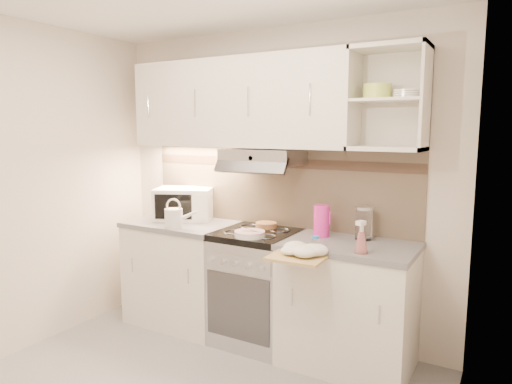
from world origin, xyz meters
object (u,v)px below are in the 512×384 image
watering_can (175,217)px  pink_pitcher (322,221)px  spray_bottle (361,240)px  cutting_board (298,257)px  glass_jar (364,223)px  electric_range (257,286)px  plate_stack (250,234)px  microwave (184,203)px

watering_can → pink_pitcher: bearing=-2.5°
spray_bottle → cutting_board: (-0.36, -0.18, -0.12)m
watering_can → glass_jar: bearing=-3.0°
watering_can → cutting_board: bearing=-26.2°
electric_range → spray_bottle: spray_bottle is taller
pink_pitcher → spray_bottle: size_ratio=1.03×
watering_can → plate_stack: watering_can is taller
microwave → glass_jar: size_ratio=2.46×
plate_stack → spray_bottle: size_ratio=1.00×
electric_range → watering_can: (-0.64, -0.22, 0.54)m
electric_range → microwave: bearing=171.9°
plate_stack → pink_pitcher: (0.46, 0.28, 0.10)m
electric_range → pink_pitcher: size_ratio=3.81×
watering_can → electric_range: bearing=0.8°
microwave → plate_stack: size_ratio=2.59×
glass_jar → cutting_board: (-0.26, -0.56, -0.15)m
pink_pitcher → glass_jar: (0.30, 0.07, 0.00)m
glass_jar → plate_stack: bearing=-155.6°
spray_bottle → plate_stack: bearing=-160.6°
electric_range → spray_bottle: (0.89, -0.21, 0.54)m
electric_range → pink_pitcher: pink_pitcher is taller
microwave → cutting_board: (1.35, -0.51, -0.17)m
microwave → plate_stack: 0.91m
microwave → cutting_board: bearing=-45.4°
electric_range → cutting_board: bearing=-36.2°
microwave → pink_pitcher: bearing=-25.6°
glass_jar → watering_can: bearing=-165.2°
glass_jar → spray_bottle: 0.39m
cutting_board → watering_can: bearing=169.0°
microwave → pink_pitcher: microwave is taller
pink_pitcher → cutting_board: 0.51m
microwave → cutting_board: size_ratio=1.66×
plate_stack → spray_bottle: spray_bottle is taller
watering_can → cutting_board: 1.20m
cutting_board → pink_pitcher: bearing=91.7°
spray_bottle → cutting_board: spray_bottle is taller
cutting_board → microwave: bearing=156.8°
pink_pitcher → glass_jar: size_ratio=0.98×
microwave → pink_pitcher: (1.31, -0.02, -0.02)m
plate_stack → pink_pitcher: size_ratio=0.97×
electric_range → microwave: size_ratio=1.51×
watering_can → spray_bottle: watering_can is taller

